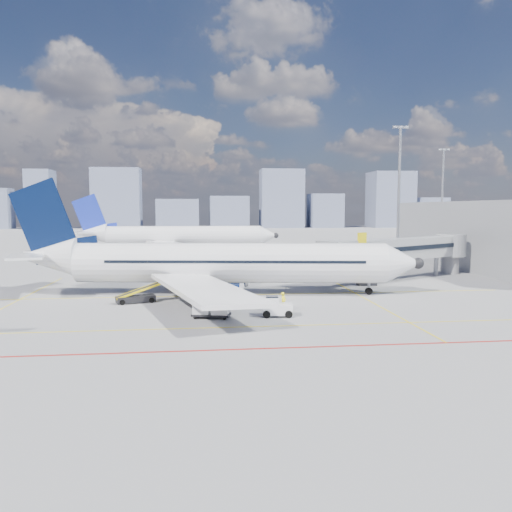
{
  "coord_description": "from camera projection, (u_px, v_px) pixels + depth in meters",
  "views": [
    {
      "loc": [
        -2.33,
        -42.89,
        8.91
      ],
      "look_at": [
        3.52,
        8.51,
        4.0
      ],
      "focal_mm": 35.0,
      "sensor_mm": 36.0,
      "label": 1
    }
  ],
  "objects": [
    {
      "name": "distant_skyline",
      "position": [
        217.0,
        204.0,
        231.12
      ],
      "size": [
        253.05,
        15.74,
        27.24
      ],
      "color": "slate",
      "rests_on": "ground"
    },
    {
      "name": "belt_loader",
      "position": [
        137.0,
        297.0,
        47.36
      ],
      "size": [
        5.2,
        2.7,
        2.1
      ],
      "rotation": [
        0.0,
        0.0,
        0.32
      ],
      "color": "black",
      "rests_on": "ground"
    },
    {
      "name": "floodlight_mast_ne",
      "position": [
        399.0,
        186.0,
        100.93
      ],
      "size": [
        3.2,
        0.61,
        25.45
      ],
      "color": "gray",
      "rests_on": "ground"
    },
    {
      "name": "floodlight_mast_far",
      "position": [
        442.0,
        192.0,
        138.59
      ],
      "size": [
        3.2,
        0.61,
        25.45
      ],
      "color": "gray",
      "rests_on": "ground"
    },
    {
      "name": "ramp_worker",
      "position": [
        283.0,
        302.0,
        43.24
      ],
      "size": [
        0.72,
        0.73,
        1.7
      ],
      "primitive_type": "imported",
      "rotation": [
        0.0,
        0.0,
        0.81
      ],
      "color": "yellow",
      "rests_on": "ground"
    },
    {
      "name": "main_aircraft",
      "position": [
        213.0,
        264.0,
        51.94
      ],
      "size": [
        42.84,
        37.19,
        12.55
      ],
      "rotation": [
        0.0,
        0.0,
        -0.14
      ],
      "color": "silver",
      "rests_on": "ground"
    },
    {
      "name": "baggage_tug",
      "position": [
        276.0,
        307.0,
        41.3
      ],
      "size": [
        2.64,
        1.77,
        1.73
      ],
      "rotation": [
        0.0,
        0.0,
        -0.11
      ],
      "color": "silver",
      "rests_on": "ground"
    },
    {
      "name": "ground",
      "position": [
        227.0,
        311.0,
        43.53
      ],
      "size": [
        420.0,
        420.0,
        0.0
      ],
      "primitive_type": "plane",
      "color": "gray",
      "rests_on": "ground"
    },
    {
      "name": "terminal_block",
      "position": [
        488.0,
        235.0,
        73.28
      ],
      "size": [
        10.0,
        42.0,
        10.0
      ],
      "color": "gray",
      "rests_on": "ground"
    },
    {
      "name": "second_aircraft",
      "position": [
        176.0,
        236.0,
        103.63
      ],
      "size": [
        42.43,
        36.96,
        12.37
      ],
      "rotation": [
        0.0,
        0.0,
        -0.04
      ],
      "color": "silver",
      "rests_on": "ground"
    },
    {
      "name": "apron_markings",
      "position": [
        223.0,
        321.0,
        39.6
      ],
      "size": [
        90.0,
        35.12,
        0.01
      ],
      "color": "#D9C20B",
      "rests_on": "ground"
    },
    {
      "name": "cargo_dolly",
      "position": [
        211.0,
        307.0,
        40.74
      ],
      "size": [
        3.35,
        2.08,
        1.7
      ],
      "rotation": [
        0.0,
        0.0,
        -0.24
      ],
      "color": "black",
      "rests_on": "ground"
    },
    {
      "name": "jet_bridge",
      "position": [
        406.0,
        250.0,
        62.55
      ],
      "size": [
        23.55,
        15.78,
        6.3
      ],
      "color": "gray",
      "rests_on": "ground"
    }
  ]
}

